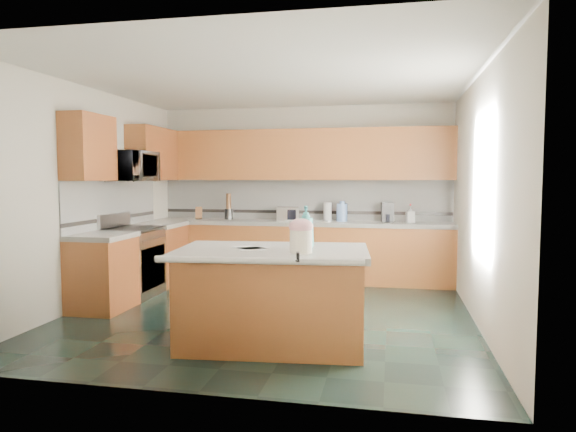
% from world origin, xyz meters
% --- Properties ---
extents(floor, '(4.60, 4.60, 0.00)m').
position_xyz_m(floor, '(0.00, 0.00, 0.00)').
color(floor, black).
rests_on(floor, ground).
extents(ceiling, '(4.60, 4.60, 0.00)m').
position_xyz_m(ceiling, '(0.00, 0.00, 2.70)').
color(ceiling, white).
rests_on(ceiling, ground).
extents(wall_back, '(4.60, 0.04, 2.70)m').
position_xyz_m(wall_back, '(0.00, 2.32, 1.35)').
color(wall_back, silver).
rests_on(wall_back, ground).
extents(wall_front, '(4.60, 0.04, 2.70)m').
position_xyz_m(wall_front, '(0.00, -2.32, 1.35)').
color(wall_front, silver).
rests_on(wall_front, ground).
extents(wall_left, '(0.04, 4.60, 2.70)m').
position_xyz_m(wall_left, '(-2.32, 0.00, 1.35)').
color(wall_left, silver).
rests_on(wall_left, ground).
extents(wall_right, '(0.04, 4.60, 2.70)m').
position_xyz_m(wall_right, '(2.32, 0.00, 1.35)').
color(wall_right, silver).
rests_on(wall_right, ground).
extents(back_base_cab, '(4.60, 0.60, 0.86)m').
position_xyz_m(back_base_cab, '(0.00, 2.00, 0.43)').
color(back_base_cab, '#552611').
rests_on(back_base_cab, ground).
extents(back_countertop, '(4.60, 0.64, 0.06)m').
position_xyz_m(back_countertop, '(0.00, 2.00, 0.89)').
color(back_countertop, white).
rests_on(back_countertop, back_base_cab).
extents(back_upper_cab, '(4.60, 0.33, 0.78)m').
position_xyz_m(back_upper_cab, '(0.00, 2.13, 1.94)').
color(back_upper_cab, '#552611').
rests_on(back_upper_cab, wall_back).
extents(back_backsplash, '(4.60, 0.02, 0.63)m').
position_xyz_m(back_backsplash, '(0.00, 2.29, 1.24)').
color(back_backsplash, silver).
rests_on(back_backsplash, back_countertop).
extents(back_accent_band, '(4.60, 0.01, 0.05)m').
position_xyz_m(back_accent_band, '(0.00, 2.28, 1.04)').
color(back_accent_band, black).
rests_on(back_accent_band, back_countertop).
extents(left_base_cab_rear, '(0.60, 0.82, 0.86)m').
position_xyz_m(left_base_cab_rear, '(-2.00, 1.29, 0.43)').
color(left_base_cab_rear, '#552611').
rests_on(left_base_cab_rear, ground).
extents(left_counter_rear, '(0.64, 0.82, 0.06)m').
position_xyz_m(left_counter_rear, '(-2.00, 1.29, 0.89)').
color(left_counter_rear, white).
rests_on(left_counter_rear, left_base_cab_rear).
extents(left_base_cab_front, '(0.60, 0.72, 0.86)m').
position_xyz_m(left_base_cab_front, '(-2.00, -0.24, 0.43)').
color(left_base_cab_front, '#552611').
rests_on(left_base_cab_front, ground).
extents(left_counter_front, '(0.64, 0.72, 0.06)m').
position_xyz_m(left_counter_front, '(-2.00, -0.24, 0.89)').
color(left_counter_front, white).
rests_on(left_counter_front, left_base_cab_front).
extents(left_backsplash, '(0.02, 2.30, 0.63)m').
position_xyz_m(left_backsplash, '(-2.29, 0.55, 1.24)').
color(left_backsplash, silver).
rests_on(left_backsplash, wall_left).
extents(left_accent_band, '(0.01, 2.30, 0.05)m').
position_xyz_m(left_accent_band, '(-2.28, 0.55, 1.04)').
color(left_accent_band, black).
rests_on(left_accent_band, wall_left).
extents(left_upper_cab_rear, '(0.33, 1.09, 0.78)m').
position_xyz_m(left_upper_cab_rear, '(-2.13, 1.42, 1.94)').
color(left_upper_cab_rear, '#552611').
rests_on(left_upper_cab_rear, wall_left).
extents(left_upper_cab_front, '(0.33, 0.72, 0.78)m').
position_xyz_m(left_upper_cab_front, '(-2.13, -0.24, 1.94)').
color(left_upper_cab_front, '#552611').
rests_on(left_upper_cab_front, wall_left).
extents(range_body, '(0.60, 0.76, 0.88)m').
position_xyz_m(range_body, '(-2.00, 0.50, 0.44)').
color(range_body, '#B7B7BC').
rests_on(range_body, ground).
extents(range_oven_door, '(0.02, 0.68, 0.55)m').
position_xyz_m(range_oven_door, '(-1.71, 0.50, 0.40)').
color(range_oven_door, black).
rests_on(range_oven_door, range_body).
extents(range_cooktop, '(0.62, 0.78, 0.04)m').
position_xyz_m(range_cooktop, '(-2.00, 0.50, 0.90)').
color(range_cooktop, black).
rests_on(range_cooktop, range_body).
extents(range_handle, '(0.02, 0.66, 0.02)m').
position_xyz_m(range_handle, '(-1.68, 0.50, 0.78)').
color(range_handle, '#B7B7BC').
rests_on(range_handle, range_body).
extents(range_backguard, '(0.06, 0.76, 0.18)m').
position_xyz_m(range_backguard, '(-2.26, 0.50, 1.02)').
color(range_backguard, '#B7B7BC').
rests_on(range_backguard, range_body).
extents(microwave, '(0.50, 0.73, 0.41)m').
position_xyz_m(microwave, '(-2.00, 0.50, 1.73)').
color(microwave, '#B7B7BC').
rests_on(microwave, wall_left).
extents(island_base, '(1.76, 1.11, 0.86)m').
position_xyz_m(island_base, '(0.29, -1.09, 0.43)').
color(island_base, '#552611').
rests_on(island_base, ground).
extents(island_top, '(1.87, 1.22, 0.06)m').
position_xyz_m(island_top, '(0.29, -1.09, 0.89)').
color(island_top, white).
rests_on(island_top, island_base).
extents(island_bullnose, '(1.78, 0.23, 0.06)m').
position_xyz_m(island_bullnose, '(0.29, -1.62, 0.89)').
color(island_bullnose, white).
rests_on(island_bullnose, island_base).
extents(treat_jar, '(0.20, 0.20, 0.21)m').
position_xyz_m(treat_jar, '(0.60, -1.30, 1.02)').
color(treat_jar, white).
rests_on(treat_jar, island_top).
extents(treat_jar_lid, '(0.22, 0.22, 0.13)m').
position_xyz_m(treat_jar_lid, '(0.60, -1.30, 1.16)').
color(treat_jar_lid, pink).
rests_on(treat_jar_lid, treat_jar).
extents(treat_jar_knob, '(0.07, 0.02, 0.02)m').
position_xyz_m(treat_jar_knob, '(0.60, -1.30, 1.21)').
color(treat_jar_knob, tan).
rests_on(treat_jar_knob, treat_jar_lid).
extents(treat_jar_knob_end_l, '(0.04, 0.04, 0.04)m').
position_xyz_m(treat_jar_knob_end_l, '(0.56, -1.30, 1.21)').
color(treat_jar_knob_end_l, tan).
rests_on(treat_jar_knob_end_l, treat_jar_lid).
extents(treat_jar_knob_end_r, '(0.04, 0.04, 0.04)m').
position_xyz_m(treat_jar_knob_end_r, '(0.64, -1.30, 1.21)').
color(treat_jar_knob_end_r, tan).
rests_on(treat_jar_knob_end_r, treat_jar_lid).
extents(soap_bottle_island, '(0.19, 0.19, 0.41)m').
position_xyz_m(soap_bottle_island, '(0.60, -1.05, 1.12)').
color(soap_bottle_island, teal).
rests_on(soap_bottle_island, island_top).
extents(paper_sheet_a, '(0.32, 0.30, 0.00)m').
position_xyz_m(paper_sheet_a, '(0.10, -1.11, 0.92)').
color(paper_sheet_a, white).
rests_on(paper_sheet_a, island_top).
extents(paper_sheet_b, '(0.35, 0.33, 0.00)m').
position_xyz_m(paper_sheet_b, '(0.06, -1.09, 0.92)').
color(paper_sheet_b, white).
rests_on(paper_sheet_b, island_top).
extents(clamp_body, '(0.04, 0.09, 0.08)m').
position_xyz_m(clamp_body, '(0.63, -1.60, 0.93)').
color(clamp_body, black).
rests_on(clamp_body, island_top).
extents(clamp_handle, '(0.01, 0.06, 0.01)m').
position_xyz_m(clamp_handle, '(0.63, -1.65, 0.91)').
color(clamp_handle, black).
rests_on(clamp_handle, island_top).
extents(knife_block, '(0.14, 0.17, 0.21)m').
position_xyz_m(knife_block, '(-1.66, 2.05, 1.02)').
color(knife_block, '#472814').
rests_on(knife_block, back_countertop).
extents(utensil_crock, '(0.13, 0.13, 0.17)m').
position_xyz_m(utensil_crock, '(-1.17, 2.08, 1.00)').
color(utensil_crock, black).
rests_on(utensil_crock, back_countertop).
extents(utensil_bundle, '(0.08, 0.08, 0.25)m').
position_xyz_m(utensil_bundle, '(-1.17, 2.08, 1.21)').
color(utensil_bundle, '#472814').
rests_on(utensil_bundle, utensil_crock).
extents(toaster_oven, '(0.38, 0.30, 0.20)m').
position_xyz_m(toaster_oven, '(-0.20, 2.05, 1.02)').
color(toaster_oven, '#B7B7BC').
rests_on(toaster_oven, back_countertop).
extents(toaster_oven_door, '(0.30, 0.01, 0.16)m').
position_xyz_m(toaster_oven_door, '(-0.20, 1.94, 1.02)').
color(toaster_oven_door, black).
rests_on(toaster_oven_door, toaster_oven).
extents(paper_towel, '(0.13, 0.13, 0.28)m').
position_xyz_m(paper_towel, '(0.42, 2.10, 1.06)').
color(paper_towel, white).
rests_on(paper_towel, back_countertop).
extents(paper_towel_base, '(0.19, 0.19, 0.01)m').
position_xyz_m(paper_towel_base, '(0.42, 2.10, 0.93)').
color(paper_towel_base, '#B7B7BC').
rests_on(paper_towel_base, back_countertop).
extents(water_jug, '(0.16, 0.16, 0.27)m').
position_xyz_m(water_jug, '(0.65, 2.06, 1.06)').
color(water_jug, '#658CD0').
rests_on(water_jug, back_countertop).
extents(water_jug_neck, '(0.08, 0.08, 0.04)m').
position_xyz_m(water_jug_neck, '(0.65, 2.06, 1.21)').
color(water_jug_neck, '#658CD0').
rests_on(water_jug_neck, water_jug).
extents(coffee_maker, '(0.19, 0.21, 0.30)m').
position_xyz_m(coffee_maker, '(1.33, 2.08, 1.07)').
color(coffee_maker, black).
rests_on(coffee_maker, back_countertop).
extents(coffee_carafe, '(0.12, 0.12, 0.12)m').
position_xyz_m(coffee_carafe, '(1.33, 2.04, 0.98)').
color(coffee_carafe, black).
rests_on(coffee_carafe, back_countertop).
extents(soap_bottle_back, '(0.14, 0.14, 0.25)m').
position_xyz_m(soap_bottle_back, '(1.66, 2.05, 1.04)').
color(soap_bottle_back, white).
rests_on(soap_bottle_back, back_countertop).
extents(soap_back_cap, '(0.02, 0.02, 0.03)m').
position_xyz_m(soap_back_cap, '(1.66, 2.05, 1.18)').
color(soap_back_cap, red).
rests_on(soap_back_cap, soap_bottle_back).
extents(window_light_proxy, '(0.02, 1.40, 1.10)m').
position_xyz_m(window_light_proxy, '(2.29, -0.20, 1.50)').
color(window_light_proxy, white).
rests_on(window_light_proxy, wall_right).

